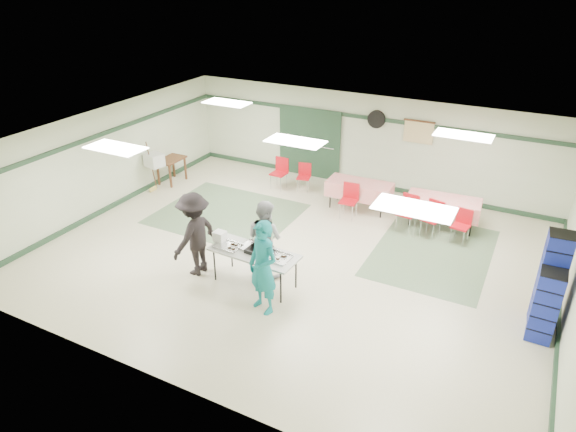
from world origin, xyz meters
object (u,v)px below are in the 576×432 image
at_px(dining_table_b, 359,189).
at_px(chair_loose_b, 280,170).
at_px(crate_stack_red, 545,298).
at_px(volunteer_grey, 265,238).
at_px(serving_table, 254,254).
at_px(broom, 152,166).
at_px(chair_d, 350,197).
at_px(volunteer_dark, 195,234).
at_px(printer_table, 171,162).
at_px(chair_loose_a, 304,174).
at_px(office_printer, 154,160).
at_px(chair_a, 434,214).
at_px(chair_c, 462,222).
at_px(chair_b, 408,209).
at_px(dining_table_a, 443,205).
at_px(crate_stack_blue_a, 546,306).
at_px(crate_stack_blue_b, 550,281).
at_px(volunteer_teal, 263,268).

relative_size(dining_table_b, chair_loose_b, 1.89).
distance_m(dining_table_b, crate_stack_red, 5.56).
bearing_deg(volunteer_grey, serving_table, 104.87).
distance_m(crate_stack_red, broom, 10.48).
bearing_deg(chair_d, volunteer_grey, -103.36).
relative_size(volunteer_dark, printer_table, 2.11).
xyz_separation_m(chair_loose_a, printer_table, (-3.76, -1.31, 0.15)).
relative_size(crate_stack_red, office_printer, 2.11).
bearing_deg(chair_a, chair_c, 15.33).
distance_m(volunteer_grey, chair_b, 3.98).
bearing_deg(dining_table_a, crate_stack_blue_a, -58.93).
bearing_deg(crate_stack_blue_b, dining_table_b, 146.66).
distance_m(chair_b, crate_stack_blue_a, 4.37).
bearing_deg(crate_stack_blue_a, crate_stack_blue_b, 90.00).
relative_size(chair_loose_a, printer_table, 0.91).
distance_m(chair_a, broom, 7.86).
bearing_deg(chair_loose_a, chair_b, -31.21).
bearing_deg(chair_d, crate_stack_blue_b, -31.01).
bearing_deg(printer_table, crate_stack_blue_a, -14.85).
xyz_separation_m(chair_a, office_printer, (-7.71, -0.97, 0.39)).
relative_size(chair_loose_b, printer_table, 1.04).
bearing_deg(crate_stack_blue_b, volunteer_dark, -167.68).
distance_m(chair_loose_b, printer_table, 3.28).
bearing_deg(office_printer, crate_stack_blue_b, 3.85).
bearing_deg(crate_stack_red, crate_stack_blue_a, -90.00).
bearing_deg(chair_c, dining_table_b, 177.50).
height_order(volunteer_grey, crate_stack_blue_a, volunteer_grey).
bearing_deg(broom, serving_table, -19.92).
xyz_separation_m(office_printer, broom, (-0.08, -0.05, -0.16)).
relative_size(chair_c, chair_loose_a, 1.03).
bearing_deg(office_printer, chair_d, 22.34).
bearing_deg(chair_b, chair_d, -172.07).
relative_size(dining_table_a, dining_table_b, 1.06).
relative_size(serving_table, broom, 1.27).
height_order(dining_table_a, broom, broom).
distance_m(chair_loose_b, crate_stack_blue_b, 7.98).
bearing_deg(office_printer, volunteer_teal, -19.78).
xyz_separation_m(crate_stack_blue_a, crate_stack_red, (0.00, 0.54, -0.19)).
bearing_deg(chair_a, chair_d, -164.39).
relative_size(crate_stack_blue_b, office_printer, 4.02).
distance_m(volunteer_teal, volunteer_dark, 1.98).
relative_size(chair_b, office_printer, 1.94).
relative_size(chair_d, chair_loose_b, 1.00).
bearing_deg(chair_b, crate_stack_red, -29.11).
height_order(dining_table_b, chair_c, chair_c).
xyz_separation_m(dining_table_a, dining_table_b, (-2.20, -0.00, -0.00)).
height_order(dining_table_b, chair_loose_a, chair_loose_a).
bearing_deg(chair_d, chair_loose_b, 158.13).
distance_m(chair_a, chair_c, 0.68).
bearing_deg(crate_stack_red, printer_table, 168.24).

